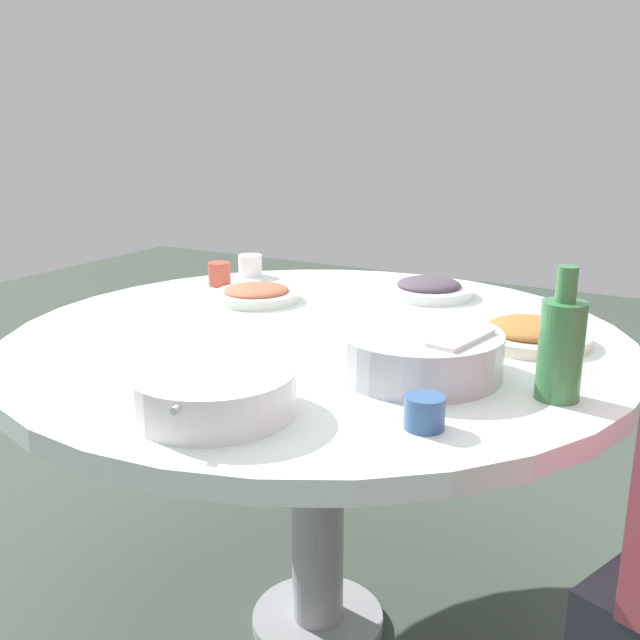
% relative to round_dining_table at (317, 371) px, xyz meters
% --- Properties ---
extents(ground, '(8.00, 8.00, 0.00)m').
position_rel_round_dining_table_xyz_m(ground, '(0.00, 0.00, -0.67)').
color(ground, '#3A463C').
extents(round_dining_table, '(1.35, 1.35, 0.76)m').
position_rel_round_dining_table_xyz_m(round_dining_table, '(0.00, 0.00, 0.00)').
color(round_dining_table, '#99999E').
rests_on(round_dining_table, ground).
extents(rice_bowl, '(0.30, 0.30, 0.09)m').
position_rel_round_dining_table_xyz_m(rice_bowl, '(0.30, -0.14, 0.13)').
color(rice_bowl, '#B2B5BA').
rests_on(rice_bowl, round_dining_table).
extents(soup_bowl, '(0.27, 0.29, 0.07)m').
position_rel_round_dining_table_xyz_m(soup_bowl, '(0.08, -0.47, 0.12)').
color(soup_bowl, white).
rests_on(soup_bowl, round_dining_table).
extents(dish_tofu_braise, '(0.22, 0.22, 0.04)m').
position_rel_round_dining_table_xyz_m(dish_tofu_braise, '(-0.28, 0.17, 0.11)').
color(dish_tofu_braise, white).
rests_on(dish_tofu_braise, round_dining_table).
extents(dish_eggplant, '(0.23, 0.23, 0.05)m').
position_rel_round_dining_table_xyz_m(dish_eggplant, '(0.09, 0.43, 0.11)').
color(dish_eggplant, white).
rests_on(dish_eggplant, round_dining_table).
extents(dish_stirfry, '(0.25, 0.25, 0.05)m').
position_rel_round_dining_table_xyz_m(dish_stirfry, '(0.43, 0.15, 0.11)').
color(dish_stirfry, silver).
rests_on(dish_stirfry, round_dining_table).
extents(green_bottle, '(0.07, 0.07, 0.23)m').
position_rel_round_dining_table_xyz_m(green_bottle, '(0.54, -0.14, 0.18)').
color(green_bottle, '#357840').
rests_on(green_bottle, round_dining_table).
extents(tea_cup_near, '(0.06, 0.06, 0.05)m').
position_rel_round_dining_table_xyz_m(tea_cup_near, '(0.39, -0.36, 0.12)').
color(tea_cup_near, '#33588A').
rests_on(tea_cup_near, round_dining_table).
extents(tea_cup_far, '(0.06, 0.06, 0.07)m').
position_rel_round_dining_table_xyz_m(tea_cup_far, '(-0.47, 0.26, 0.12)').
color(tea_cup_far, '#C64B39').
rests_on(tea_cup_far, round_dining_table).
extents(tea_cup_side, '(0.07, 0.07, 0.06)m').
position_rel_round_dining_table_xyz_m(tea_cup_side, '(-0.46, 0.41, 0.12)').
color(tea_cup_side, white).
rests_on(tea_cup_side, round_dining_table).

